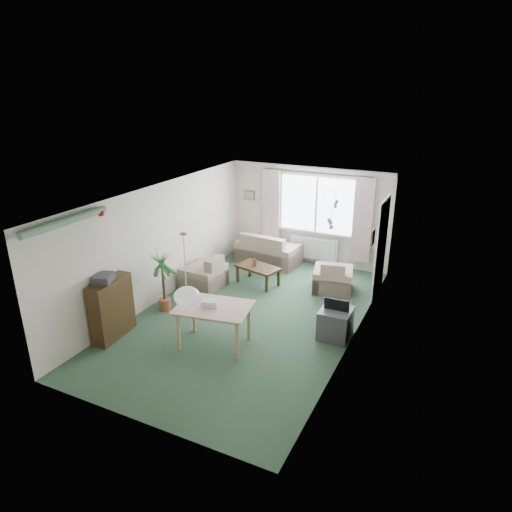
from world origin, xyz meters
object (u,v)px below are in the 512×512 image
at_px(armchair_corner, 333,275).
at_px(houseplant, 163,281).
at_px(sofa, 268,248).
at_px(tv_cube, 335,323).
at_px(dining_table, 214,326).
at_px(pet_bed, 335,328).
at_px(armchair_left, 203,272).
at_px(bookshelf, 112,309).
at_px(coffee_table, 258,275).

bearing_deg(armchair_corner, houseplant, 27.12).
height_order(sofa, houseplant, houseplant).
distance_m(armchair_corner, tv_cube, 1.96).
bearing_deg(dining_table, sofa, 101.02).
bearing_deg(houseplant, pet_bed, 10.74).
relative_size(armchair_left, tv_cube, 1.43).
bearing_deg(bookshelf, coffee_table, 62.69).
relative_size(coffee_table, pet_bed, 1.56).
bearing_deg(armchair_left, dining_table, 38.39).
height_order(sofa, tv_cube, sofa).
bearing_deg(houseplant, coffee_table, 59.08).
distance_m(dining_table, pet_bed, 2.20).
height_order(tv_cube, pet_bed, tv_cube).
xyz_separation_m(armchair_left, bookshelf, (-0.34, -2.45, 0.17)).
bearing_deg(dining_table, houseplant, 156.02).
relative_size(houseplant, tv_cube, 2.10).
distance_m(armchair_left, bookshelf, 2.48).
distance_m(coffee_table, bookshelf, 3.42).
xyz_separation_m(sofa, bookshelf, (-1.00, -4.44, 0.15)).
bearing_deg(bookshelf, dining_table, 12.74).
xyz_separation_m(sofa, pet_bed, (2.49, -2.58, -0.33)).
bearing_deg(tv_cube, pet_bed, 105.96).
relative_size(armchair_corner, houseplant, 0.67).
xyz_separation_m(coffee_table, pet_bed, (2.16, -1.28, -0.15)).
height_order(bookshelf, dining_table, bookshelf).
bearing_deg(sofa, coffee_table, 109.30).
bearing_deg(bookshelf, armchair_corner, 46.13).
bearing_deg(sofa, pet_bed, 138.95).
bearing_deg(houseplant, armchair_corner, 40.21).
bearing_deg(pet_bed, armchair_left, 169.45).
relative_size(coffee_table, tv_cube, 1.62).
bearing_deg(armchair_left, pet_bed, 81.29).
bearing_deg(sofa, bookshelf, 82.22).
bearing_deg(coffee_table, sofa, 104.43).
xyz_separation_m(sofa, tv_cube, (2.54, -2.75, -0.12)).
bearing_deg(dining_table, tv_cube, 32.82).
bearing_deg(pet_bed, dining_table, -142.71).
relative_size(sofa, pet_bed, 2.57).
distance_m(armchair_left, houseplant, 1.24).
bearing_deg(houseplant, bookshelf, -98.75).
relative_size(bookshelf, tv_cube, 1.86).
relative_size(dining_table, pet_bed, 1.88).
distance_m(armchair_corner, houseplant, 3.59).
height_order(armchair_corner, coffee_table, armchair_corner).
relative_size(tv_cube, pet_bed, 0.97).
bearing_deg(armchair_left, coffee_table, 126.73).
relative_size(armchair_left, houseplant, 0.68).
relative_size(sofa, dining_table, 1.37).
bearing_deg(bookshelf, tv_cube, 21.18).
distance_m(sofa, armchair_left, 2.09).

